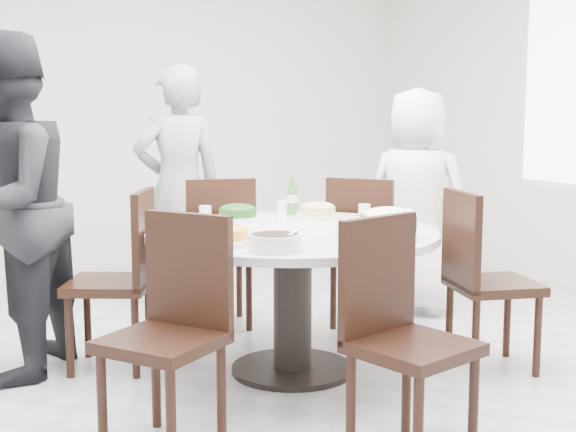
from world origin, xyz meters
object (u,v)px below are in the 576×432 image
chair_nw (109,280)px  rice_bowl (388,228)px  chair_ne (368,251)px  soup_bowl (275,242)px  chair_sw (162,336)px  beverage_bottle (292,196)px  chair_s (413,342)px  chair_n (217,252)px  diner_left (6,208)px  diner_middle (179,189)px  diner_right (416,201)px  dining_table (293,302)px  chair_se (494,281)px

chair_nw → rice_bowl: 1.50m
chair_ne → soup_bowl: 1.59m
chair_sw → beverage_bottle: 1.70m
chair_s → beverage_bottle: beverage_bottle is taller
chair_ne → chair_n: (-0.84, 0.45, 0.00)m
diner_left → beverage_bottle: bearing=124.6°
chair_sw → beverage_bottle: size_ratio=4.37×
diner_left → soup_bowl: size_ratio=7.36×
diner_middle → rice_bowl: 2.02m
diner_right → chair_s: bearing=108.6°
chair_sw → chair_n: bearing=117.2°
chair_n → chair_sw: bearing=74.6°
chair_nw → chair_sw: size_ratio=1.00×
chair_ne → rice_bowl: chair_ne is taller
rice_bowl → beverage_bottle: 1.00m
diner_left → chair_sw: bearing=55.4°
dining_table → soup_bowl: (-0.34, -0.45, 0.41)m
chair_nw → diner_right: diner_right is taller
chair_s → diner_right: (1.41, 1.83, 0.28)m
diner_left → soup_bowl: (0.96, -1.09, -0.09)m
chair_n → chair_sw: size_ratio=1.00×
diner_left → rice_bowl: size_ratio=6.37×
chair_n → diner_left: diner_left is taller
dining_table → chair_n: chair_n is taller
chair_nw → chair_s: (0.74, -1.65, 0.00)m
beverage_bottle → soup_bowl: bearing=-122.5°
diner_left → beverage_bottle: size_ratio=8.07×
dining_table → chair_nw: chair_nw is taller
diner_left → chair_nw: bearing=115.3°
dining_table → chair_n: (0.01, 1.01, 0.10)m
diner_right → rice_bowl: bearing=103.7°
chair_ne → chair_se: bearing=147.9°
chair_se → diner_left: bearing=81.6°
chair_sw → soup_bowl: 0.67m
chair_n → diner_middle: diner_middle is taller
chair_nw → dining_table: bearing=87.1°
chair_nw → chair_s: 1.81m
chair_s → chair_se: same height
chair_nw → diner_left: 0.64m
dining_table → chair_sw: chair_sw is taller
chair_ne → chair_sw: bearing=84.8°
diner_right → soup_bowl: bearing=90.9°
chair_nw → chair_se: size_ratio=1.00×
diner_middle → chair_sw: bearing=75.9°
diner_right → rice_bowl: diner_right is taller
rice_bowl → chair_ne: bearing=60.1°
chair_ne → beverage_bottle: 0.68m
dining_table → rice_bowl: size_ratio=5.44×
diner_left → soup_bowl: 1.45m
chair_ne → diner_right: (0.48, 0.14, 0.28)m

